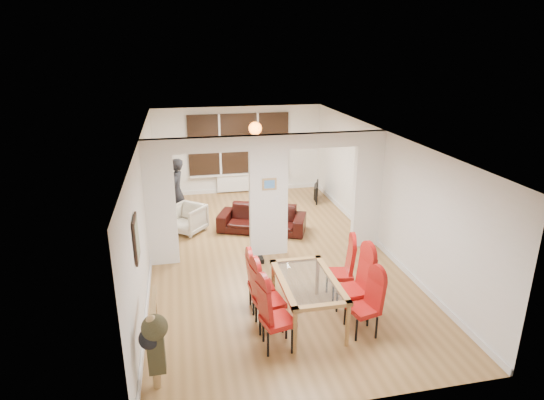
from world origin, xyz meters
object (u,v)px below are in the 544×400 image
object	(u,v)px
dining_chair_lb	(269,297)
dining_chair_lc	(261,282)
dining_chair_la	(278,316)
dining_chair_rc	(340,270)
dining_table	(307,300)
person	(177,192)
bowl	(264,203)
bottle	(265,197)
sofa	(262,219)
armchair	(187,219)
coffee_table	(260,208)
dining_chair_rb	(353,286)
dining_chair_ra	(364,305)
television	(314,192)

from	to	relation	value
dining_chair_lb	dining_chair_lc	xyz separation A→B (m)	(-0.03, 0.55, -0.04)
dining_chair_la	dining_chair_lb	distance (m)	0.53
dining_chair_la	dining_chair_rc	world-z (taller)	dining_chair_la
dining_table	dining_chair_lc	size ratio (longest dim) A/B	1.59
dining_table	person	world-z (taller)	person
dining_table	bowl	world-z (taller)	dining_table
dining_chair_lb	bottle	distance (m)	5.41
sofa	armchair	size ratio (longest dim) A/B	2.79
coffee_table	armchair	bearing A→B (deg)	-153.03
dining_table	bottle	xyz separation A→B (m)	(0.31, 5.26, 0.01)
person	bowl	bearing A→B (deg)	110.94
dining_chair_la	coffee_table	size ratio (longest dim) A/B	1.01
dining_table	dining_chair_rb	size ratio (longest dim) A/B	1.38
dining_chair_lc	dining_chair_rc	world-z (taller)	dining_chair_rc
dining_table	dining_chair_rb	distance (m)	0.79
sofa	coffee_table	xyz separation A→B (m)	(0.18, 1.28, -0.18)
dining_table	bowl	distance (m)	5.10
dining_table	dining_chair_lb	bearing A→B (deg)	-175.11
armchair	coffee_table	size ratio (longest dim) A/B	0.69
dining_chair_rc	dining_chair_lb	bearing A→B (deg)	-144.05
dining_table	person	distance (m)	5.23
bowl	dining_chair_rc	bearing A→B (deg)	-83.46
sofa	bottle	bearing A→B (deg)	98.20
dining_chair_ra	dining_chair_rb	distance (m)	0.47
bowl	dining_chair_lb	bearing A→B (deg)	-99.91
sofa	television	bearing A→B (deg)	67.43
dining_chair_lb	television	distance (m)	6.44
dining_table	bottle	size ratio (longest dim) A/B	5.87
sofa	armchair	xyz separation A→B (m)	(-1.77, 0.29, 0.04)
armchair	bowl	bearing A→B (deg)	63.53
dining_chair_lc	armchair	distance (m)	3.86
dining_chair_lc	armchair	xyz separation A→B (m)	(-1.12, 3.69, -0.17)
dining_chair_ra	coffee_table	xyz separation A→B (m)	(-0.58, 5.70, -0.38)
coffee_table	dining_chair_la	bearing A→B (deg)	-97.82
dining_chair_ra	coffee_table	size ratio (longest dim) A/B	0.94
dining_chair_lb	coffee_table	xyz separation A→B (m)	(0.81, 5.24, -0.43)
armchair	television	distance (m)	4.04
dining_table	dining_chair_rb	bearing A→B (deg)	-3.45
television	bottle	xyz separation A→B (m)	(-1.58, -0.60, 0.13)
dining_chair_lb	bowl	bearing A→B (deg)	69.97
dining_table	bottle	bearing A→B (deg)	86.64
bottle	bowl	bearing A→B (deg)	-107.36
sofa	coffee_table	bearing A→B (deg)	103.46
coffee_table	bottle	size ratio (longest dim) A/B	3.93
dining_chair_lb	sofa	size ratio (longest dim) A/B	0.53
dining_chair_rc	dining_chair_ra	bearing A→B (deg)	-80.00
dining_chair_rb	person	size ratio (longest dim) A/B	0.70
dining_chair_la	sofa	bearing A→B (deg)	69.40
dining_chair_la	dining_chair_lc	xyz separation A→B (m)	(-0.05, 1.08, -0.04)
dining_chair_ra	sofa	xyz separation A→B (m)	(-0.77, 4.42, -0.20)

